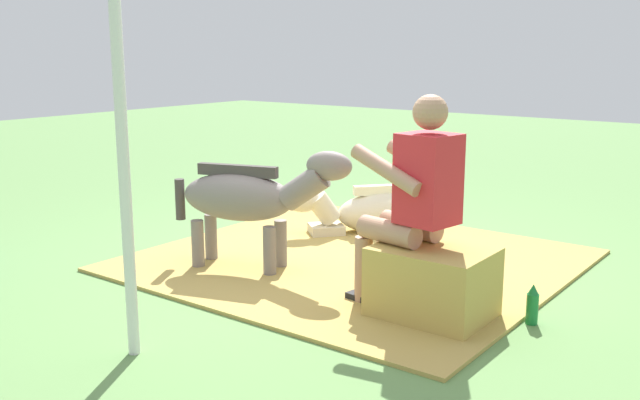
% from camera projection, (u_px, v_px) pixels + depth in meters
% --- Properties ---
extents(ground_plane, '(24.00, 24.00, 0.00)m').
position_uv_depth(ground_plane, '(325.00, 265.00, 5.28)').
color(ground_plane, '#608C4C').
extents(hay_patch, '(2.91, 2.77, 0.02)m').
position_uv_depth(hay_patch, '(355.00, 260.00, 5.35)').
color(hay_patch, tan).
rests_on(hay_patch, ground).
extents(hay_bale, '(0.66, 0.51, 0.43)m').
position_uv_depth(hay_bale, '(432.00, 284.00, 4.19)').
color(hay_bale, tan).
rests_on(hay_bale, ground).
extents(person_seated, '(0.70, 0.49, 1.31)m').
position_uv_depth(person_seated, '(412.00, 196.00, 4.19)').
color(person_seated, tan).
rests_on(person_seated, ground).
extents(pony_standing, '(1.31, 0.61, 0.89)m').
position_uv_depth(pony_standing, '(250.00, 198.00, 5.05)').
color(pony_standing, slate).
rests_on(pony_standing, ground).
extents(pony_lying, '(1.08, 1.19, 0.42)m').
position_uv_depth(pony_lying, '(376.00, 212.00, 6.14)').
color(pony_lying, beige).
rests_on(pony_lying, ground).
extents(soda_bottle, '(0.07, 0.07, 0.24)m').
position_uv_depth(soda_bottle, '(532.00, 305.00, 4.13)').
color(soda_bottle, '#197233').
rests_on(soda_bottle, ground).
extents(tent_pole_left, '(0.06, 0.06, 2.56)m').
position_uv_depth(tent_pole_left, '(120.00, 107.00, 3.49)').
color(tent_pole_left, silver).
rests_on(tent_pole_left, ground).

